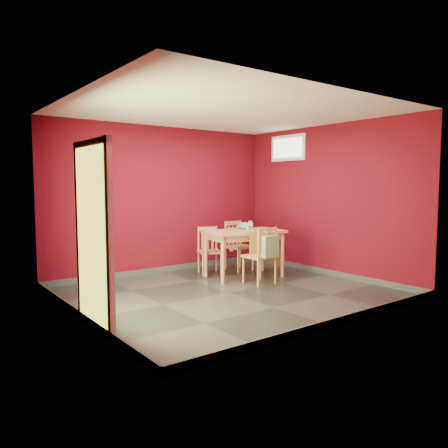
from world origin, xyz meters
TOP-DOWN VIEW (x-y plane):
  - ground at (0.00, 0.00)m, footprint 4.50×4.50m
  - room_shell at (0.00, 0.00)m, footprint 4.50×4.50m
  - doorway at (-2.23, -0.40)m, footprint 0.06×1.01m
  - window at (2.23, 1.00)m, footprint 0.05×0.90m
  - outlet_plate at (1.60, 1.99)m, footprint 0.08×0.02m
  - dining_table at (0.92, 0.74)m, footprint 1.44×0.97m
  - table_runner at (0.92, 0.61)m, footprint 0.51×0.86m
  - chair_far_left at (0.60, 1.37)m, footprint 0.51×0.51m
  - chair_far_right at (1.25, 1.34)m, footprint 0.45×0.45m
  - chair_near at (0.81, 0.17)m, footprint 0.44×0.44m
  - tote_bag at (0.80, -0.05)m, footprint 0.30×0.18m
  - cat at (0.99, 0.83)m, footprint 0.27×0.40m
  - picture_frame at (2.19, 1.23)m, footprint 0.19×0.41m

SIDE VIEW (x-z plane):
  - ground at x=0.00m, z-range 0.00..0.00m
  - room_shell at x=0.00m, z-range -2.20..2.30m
  - picture_frame at x=2.19m, z-range 0.00..0.40m
  - outlet_plate at x=1.60m, z-range 0.24..0.36m
  - chair_far_left at x=0.60m, z-range 0.01..0.86m
  - chair_far_right at x=1.25m, z-range 0.01..0.94m
  - chair_near at x=0.81m, z-range 0.01..0.95m
  - tote_bag at x=0.80m, z-range 0.44..0.86m
  - dining_table at x=0.92m, z-range 0.31..1.15m
  - table_runner at x=0.92m, z-range 0.57..0.97m
  - cat at x=0.99m, z-range 0.83..1.02m
  - doorway at x=-2.23m, z-range 0.06..2.19m
  - window at x=2.23m, z-range 2.10..2.60m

